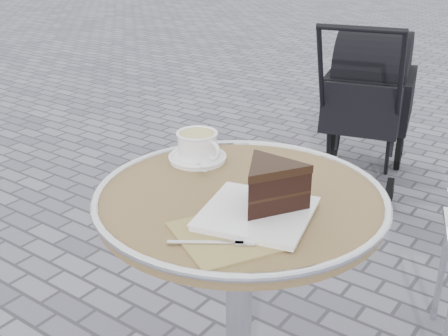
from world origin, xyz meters
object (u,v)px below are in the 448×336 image
Objects in this scene: cappuccino_set at (198,148)px; baby_stroller at (366,107)px; cafe_table at (240,252)px; cake_plate_set at (267,192)px.

cappuccino_set is 1.74m from baby_stroller.
cafe_table is at bearing -92.71° from baby_stroller.
cafe_table is at bearing -19.39° from cappuccino_set.
cake_plate_set is at bearing -26.11° from cafe_table.
cafe_table is 0.76× the size of baby_stroller.
cafe_table is 0.25m from cake_plate_set.
cafe_table is 1.86m from baby_stroller.
cafe_table is 0.32m from cappuccino_set.
cake_plate_set is 1.96m from baby_stroller.
baby_stroller is (-0.50, 1.86, -0.37)m from cake_plate_set.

